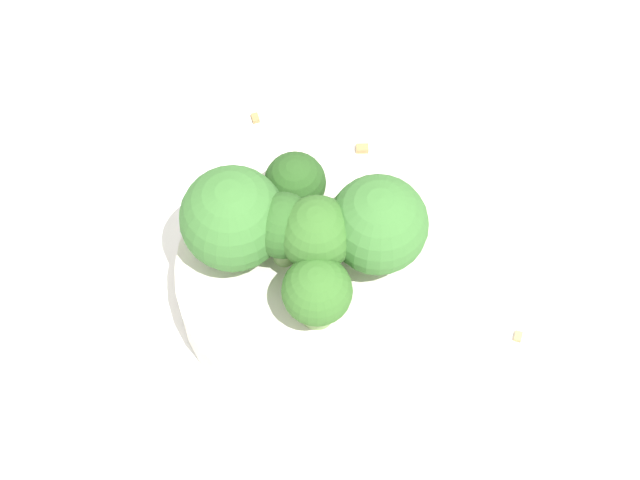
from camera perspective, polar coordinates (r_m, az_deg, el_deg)
ground_plane at (r=0.61m, az=-0.00°, el=-2.82°), size 3.00×3.00×0.00m
bowl at (r=0.59m, az=-0.00°, el=-2.15°), size 0.15×0.15×0.03m
broccoli_floret_0 at (r=0.55m, az=0.39°, el=0.10°), size 0.04×0.04×0.06m
broccoli_floret_1 at (r=0.56m, az=-4.49°, el=1.11°), size 0.06×0.06×0.06m
broccoli_floret_2 at (r=0.57m, az=-1.17°, el=2.96°), size 0.03×0.03×0.04m
broccoli_floret_3 at (r=0.55m, az=3.29°, el=0.79°), size 0.05×0.05×0.06m
broccoli_floret_4 at (r=0.54m, az=-0.09°, el=-2.84°), size 0.04×0.04×0.05m
broccoli_floret_5 at (r=0.55m, az=-1.84°, el=0.69°), size 0.03×0.03×0.05m
pepper_shaker at (r=0.55m, az=-12.27°, el=-10.66°), size 0.04×0.04×0.06m
almond_crumb_0 at (r=0.67m, az=-3.33°, el=6.59°), size 0.01×0.01×0.01m
almond_crumb_1 at (r=0.60m, az=10.70°, el=-5.02°), size 0.01×0.01×0.01m
almond_crumb_2 at (r=0.65m, az=2.42°, el=4.99°), size 0.01×0.01×0.01m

